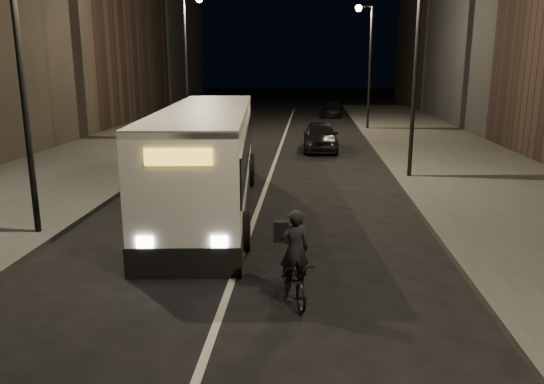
% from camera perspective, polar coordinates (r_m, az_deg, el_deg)
% --- Properties ---
extents(ground, '(180.00, 180.00, 0.00)m').
position_cam_1_polar(ground, '(10.24, -5.48, -12.63)').
color(ground, black).
rests_on(ground, ground).
extents(sidewalk_right, '(7.00, 70.00, 0.16)m').
position_cam_1_polar(sidewalk_right, '(24.47, 20.38, 2.35)').
color(sidewalk_right, '#353532').
rests_on(sidewalk_right, ground).
extents(sidewalk_left, '(7.00, 70.00, 0.16)m').
position_cam_1_polar(sidewalk_left, '(25.55, -19.33, 2.89)').
color(sidewalk_left, '#353532').
rests_on(sidewalk_left, ground).
extents(streetlight_right_mid, '(1.20, 0.44, 8.12)m').
position_cam_1_polar(streetlight_right_mid, '(21.39, 14.64, 15.50)').
color(streetlight_right_mid, black).
rests_on(streetlight_right_mid, sidewalk_right).
extents(streetlight_right_far, '(1.20, 0.44, 8.12)m').
position_cam_1_polar(streetlight_right_far, '(37.24, 10.14, 14.77)').
color(streetlight_right_far, black).
rests_on(streetlight_right_far, sidewalk_right).
extents(streetlight_left_near, '(1.20, 0.44, 8.12)m').
position_cam_1_polar(streetlight_left_near, '(14.79, -24.87, 15.70)').
color(streetlight_left_near, black).
rests_on(streetlight_left_near, sidewalk_left).
extents(streetlight_left_far, '(1.20, 0.44, 8.12)m').
position_cam_1_polar(streetlight_left_far, '(31.82, -8.84, 15.04)').
color(streetlight_left_far, black).
rests_on(streetlight_left_far, sidewalk_left).
extents(city_bus, '(3.61, 12.05, 3.20)m').
position_cam_1_polar(city_bus, '(16.96, -6.90, 4.13)').
color(city_bus, white).
rests_on(city_bus, ground).
extents(cyclist_on_bicycle, '(1.02, 1.74, 1.89)m').
position_cam_1_polar(cyclist_on_bicycle, '(10.35, 2.42, -8.47)').
color(cyclist_on_bicycle, black).
rests_on(cyclist_on_bicycle, ground).
extents(car_near, '(1.84, 4.50, 1.53)m').
position_cam_1_polar(car_near, '(28.40, 5.22, 6.02)').
color(car_near, black).
rests_on(car_near, ground).
extents(car_mid, '(1.62, 3.90, 1.26)m').
position_cam_1_polar(car_mid, '(38.72, -3.72, 7.89)').
color(car_mid, '#3F3F42').
rests_on(car_mid, ground).
extents(car_far, '(2.35, 4.71, 1.31)m').
position_cam_1_polar(car_far, '(47.13, 6.55, 8.90)').
color(car_far, black).
rests_on(car_far, ground).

